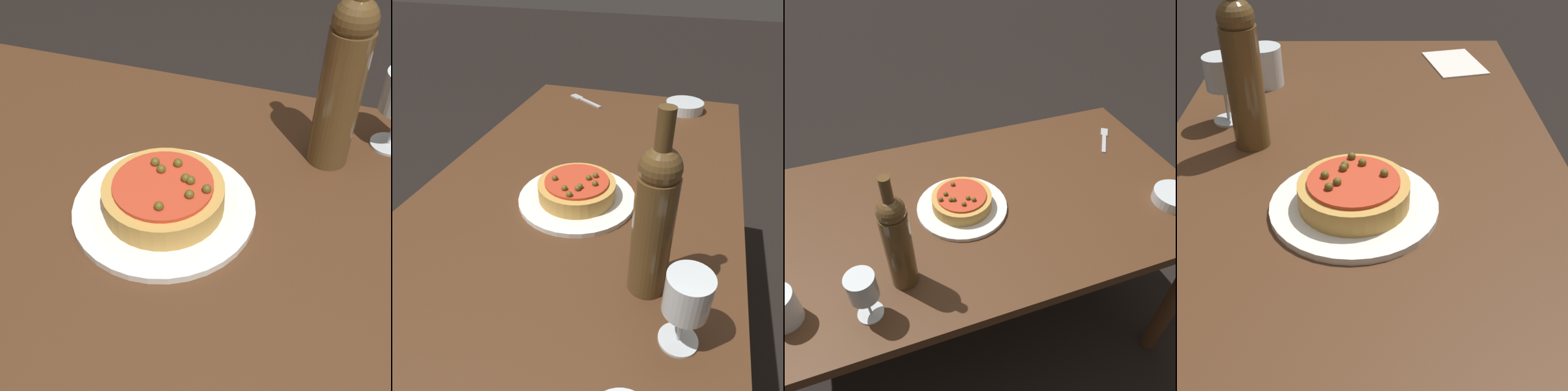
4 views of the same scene
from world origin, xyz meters
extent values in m
cube|color=#4C2D19|center=(0.00, 0.00, 0.72)|extent=(1.58, 0.78, 0.03)
cylinder|color=white|center=(0.02, -0.01, 0.74)|extent=(0.28, 0.28, 0.01)
cylinder|color=gold|center=(0.02, -0.01, 0.77)|extent=(0.18, 0.18, 0.04)
cylinder|color=red|center=(0.02, -0.01, 0.79)|extent=(0.15, 0.15, 0.01)
sphere|color=brown|center=(0.02, -0.05, 0.80)|extent=(0.01, 0.01, 0.01)
sphere|color=brown|center=(0.01, 0.04, 0.80)|extent=(0.01, 0.01, 0.01)
sphere|color=brown|center=(0.04, -0.03, 0.80)|extent=(0.01, 0.01, 0.01)
sphere|color=brown|center=(0.05, -0.04, 0.80)|extent=(0.01, 0.01, 0.01)
sphere|color=brown|center=(-0.01, -0.02, 0.80)|extent=(0.01, 0.01, 0.01)
sphere|color=brown|center=(-0.02, 0.01, 0.80)|extent=(0.01, 0.01, 0.01)
sphere|color=brown|center=(-0.04, -0.01, 0.80)|extent=(0.01, 0.01, 0.01)
sphere|color=brown|center=(-0.01, -0.02, 0.80)|extent=(0.01, 0.01, 0.01)
cylinder|color=silver|center=(-0.29, -0.28, 0.74)|extent=(0.06, 0.06, 0.00)
cylinder|color=brown|center=(-0.19, -0.21, 0.86)|extent=(0.07, 0.07, 0.24)
sphere|color=brown|center=(-0.19, -0.21, 0.99)|extent=(0.07, 0.07, 0.07)
camera|label=1|loc=(-0.20, 0.54, 1.34)|focal=50.00mm
camera|label=2|loc=(-0.68, -0.25, 1.27)|focal=35.00mm
camera|label=3|loc=(-0.21, -0.83, 1.57)|focal=35.00mm
camera|label=4|loc=(0.75, 0.02, 1.28)|focal=50.00mm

